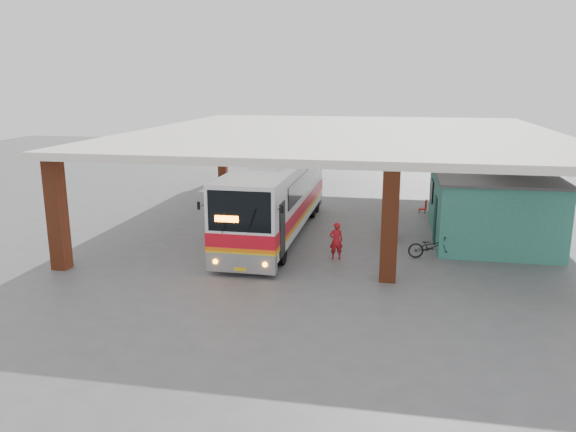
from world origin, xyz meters
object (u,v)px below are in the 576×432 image
Objects in this scene: red_chair at (424,207)px; coach_bus at (276,197)px; pedestrian at (336,241)px; motorcycle at (431,247)px.

coach_bus is at bearing -125.81° from red_chair.
coach_bus reaches higher than pedestrian.
coach_bus is 6.82× the size of motorcycle.
red_chair is (7.12, 5.91, -1.49)m from coach_bus.
motorcycle is at bearing -18.76° from coach_bus.
coach_bus is at bearing 64.52° from motorcycle.
red_chair is (3.92, 9.15, -0.43)m from pedestrian.
motorcycle is at bearing -76.13° from red_chair.
motorcycle is 2.50× the size of red_chair.
pedestrian is 9.96m from red_chair.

